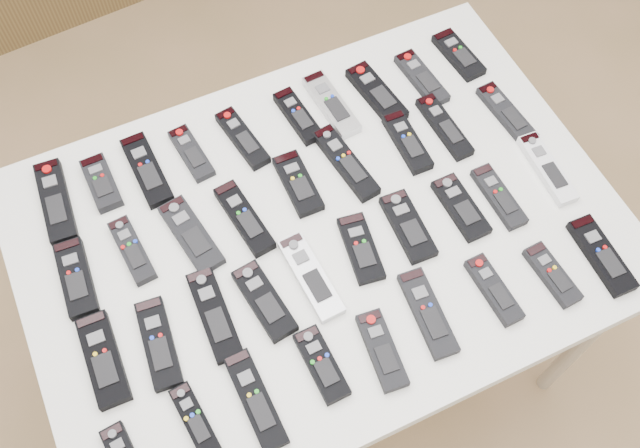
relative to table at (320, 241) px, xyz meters
name	(u,v)px	position (x,y,z in m)	size (l,w,h in m)	color
ground	(268,351)	(-0.15, 0.06, -0.72)	(4.00, 4.00, 0.00)	olive
table	(320,241)	(0.00, 0.00, 0.00)	(1.25, 0.88, 0.78)	white
remote_0	(56,201)	(-0.49, 0.29, 0.07)	(0.06, 0.21, 0.02)	black
remote_1	(101,183)	(-0.39, 0.30, 0.07)	(0.05, 0.14, 0.02)	black
remote_2	(147,170)	(-0.29, 0.29, 0.07)	(0.06, 0.19, 0.02)	black
remote_3	(191,153)	(-0.18, 0.29, 0.07)	(0.05, 0.15, 0.02)	black
remote_4	(243,138)	(-0.06, 0.28, 0.07)	(0.05, 0.17, 0.02)	black
remote_5	(298,116)	(0.08, 0.28, 0.07)	(0.05, 0.16, 0.02)	black
remote_6	(331,105)	(0.16, 0.28, 0.07)	(0.05, 0.19, 0.02)	#B7B7BC
remote_7	(377,94)	(0.27, 0.27, 0.07)	(0.06, 0.18, 0.02)	black
remote_8	(422,78)	(0.39, 0.26, 0.07)	(0.05, 0.17, 0.02)	black
remote_9	(458,55)	(0.51, 0.29, 0.07)	(0.06, 0.15, 0.02)	black
remote_10	(76,278)	(-0.50, 0.10, 0.07)	(0.06, 0.17, 0.02)	black
remote_11	(132,250)	(-0.38, 0.11, 0.07)	(0.05, 0.16, 0.02)	black
remote_12	(191,235)	(-0.25, 0.10, 0.07)	(0.06, 0.19, 0.02)	black
remote_13	(244,218)	(-0.14, 0.08, 0.07)	(0.05, 0.18, 0.02)	black
remote_14	(298,184)	(0.00, 0.12, 0.07)	(0.06, 0.16, 0.02)	black
remote_15	(346,163)	(0.12, 0.12, 0.07)	(0.05, 0.20, 0.02)	black
remote_16	(407,142)	(0.27, 0.11, 0.07)	(0.05, 0.16, 0.02)	black
remote_17	(444,127)	(0.37, 0.11, 0.07)	(0.05, 0.18, 0.02)	black
remote_18	(507,114)	(0.52, 0.09, 0.07)	(0.05, 0.18, 0.02)	black
remote_19	(103,359)	(-0.50, -0.09, 0.07)	(0.06, 0.19, 0.02)	black
remote_20	(159,343)	(-0.39, -0.10, 0.07)	(0.06, 0.18, 0.02)	black
remote_21	(214,315)	(-0.27, -0.09, 0.07)	(0.06, 0.20, 0.02)	black
remote_22	(264,301)	(-0.17, -0.11, 0.07)	(0.06, 0.17, 0.02)	black
remote_23	(311,277)	(-0.07, -0.10, 0.07)	(0.05, 0.20, 0.02)	#B7B7BC
remote_24	(361,248)	(0.05, -0.08, 0.07)	(0.06, 0.16, 0.02)	black
remote_25	(408,226)	(0.17, -0.08, 0.07)	(0.06, 0.17, 0.02)	black
remote_26	(461,207)	(0.29, -0.09, 0.07)	(0.06, 0.16, 0.02)	black
remote_27	(499,197)	(0.38, -0.10, 0.07)	(0.05, 0.16, 0.02)	black
remote_28	(547,169)	(0.52, -0.08, 0.07)	(0.05, 0.19, 0.02)	silver
remote_30	(195,420)	(-0.38, -0.27, 0.07)	(0.04, 0.14, 0.02)	black
remote_31	(256,400)	(-0.26, -0.28, 0.07)	(0.05, 0.20, 0.02)	black
remote_32	(322,364)	(-0.12, -0.27, 0.07)	(0.05, 0.15, 0.02)	black
remote_33	(382,350)	(-0.01, -0.30, 0.07)	(0.05, 0.16, 0.02)	black
remote_34	(428,313)	(0.11, -0.27, 0.07)	(0.05, 0.19, 0.02)	black
remote_35	(494,290)	(0.25, -0.28, 0.07)	(0.04, 0.15, 0.02)	black
remote_36	(552,275)	(0.38, -0.30, 0.07)	(0.04, 0.14, 0.02)	black
remote_37	(602,255)	(0.50, -0.31, 0.07)	(0.05, 0.18, 0.02)	black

